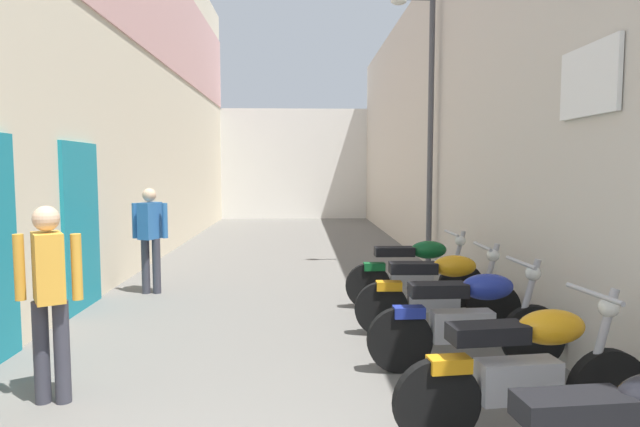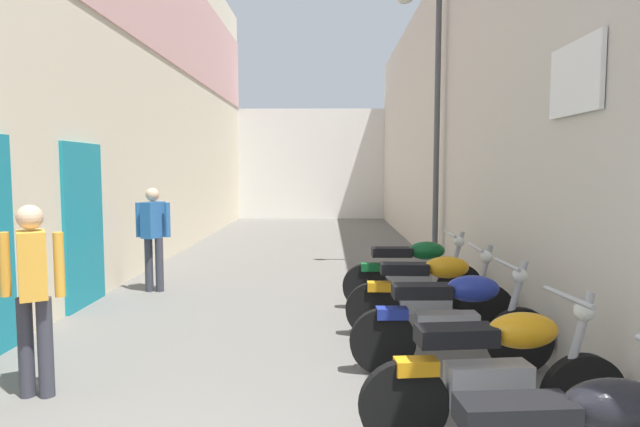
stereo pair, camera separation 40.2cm
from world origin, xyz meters
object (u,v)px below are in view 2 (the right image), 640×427
motorcycle_fourth (431,292)px  pedestrian_mid_alley (33,286)px  motorcycle_third (453,319)px  motorcycle_fifth (413,272)px  street_lamp (432,113)px  pedestrian_further_down (153,231)px  motorcycle_second (497,372)px

motorcycle_fourth → pedestrian_mid_alley: size_ratio=1.18×
motorcycle_third → pedestrian_mid_alley: bearing=-171.1°
motorcycle_fifth → street_lamp: size_ratio=0.38×
motorcycle_third → motorcycle_fifth: 2.25m
motorcycle_fifth → street_lamp: bearing=74.6°
motorcycle_fourth → pedestrian_further_down: bearing=150.1°
motorcycle_second → motorcycle_third: bearing=90.0°
motorcycle_fourth → street_lamp: 4.47m
motorcycle_fourth → motorcycle_fifth: same height
pedestrian_further_down → street_lamp: street_lamp is taller
motorcycle_third → pedestrian_further_down: bearing=139.4°
motorcycle_fourth → pedestrian_mid_alley: pedestrian_mid_alley is taller
street_lamp → motorcycle_third: bearing=-98.3°
street_lamp → pedestrian_further_down: bearing=-160.4°
motorcycle_third → motorcycle_fifth: same height
motorcycle_third → motorcycle_fourth: same height
motorcycle_fifth → street_lamp: 3.53m
motorcycle_fifth → pedestrian_further_down: pedestrian_further_down is taller
motorcycle_fourth → street_lamp: size_ratio=0.38×
motorcycle_second → pedestrian_mid_alley: pedestrian_mid_alley is taller
motorcycle_second → street_lamp: size_ratio=0.38×
motorcycle_fourth → motorcycle_third: bearing=-90.0°
motorcycle_fourth → motorcycle_fifth: size_ratio=1.00×
motorcycle_fourth → street_lamp: street_lamp is taller
motorcycle_fourth → pedestrian_further_down: 4.35m
motorcycle_fourth → street_lamp: (0.70, 3.74, 2.34)m
motorcycle_fourth → street_lamp: bearing=79.4°
street_lamp → motorcycle_fourth: bearing=-100.6°
pedestrian_mid_alley → motorcycle_second: bearing=-11.5°
motorcycle_second → motorcycle_fourth: bearing=90.0°
motorcycle_fifth → pedestrian_further_down: (-3.76, 0.96, 0.42)m
motorcycle_third → street_lamp: (0.70, 4.80, 2.34)m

